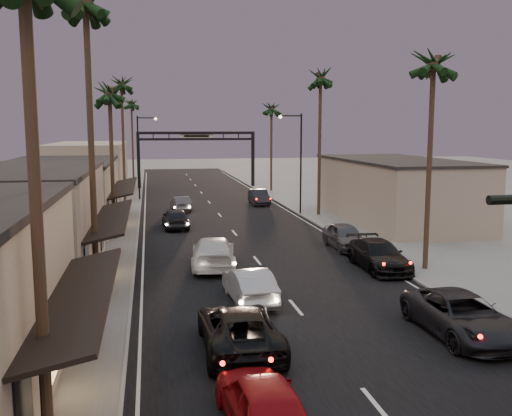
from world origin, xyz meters
name	(u,v)px	position (x,y,z in m)	size (l,w,h in m)	color
ground	(229,226)	(0.00, 40.00, 0.00)	(200.00, 200.00, 0.00)	slate
road	(221,217)	(0.00, 45.00, 0.00)	(14.00, 120.00, 0.02)	black
sidewalk_left	(115,208)	(-9.50, 52.00, 0.06)	(5.00, 92.00, 0.12)	slate
sidewalk_right	(304,203)	(9.50, 52.00, 0.06)	(5.00, 92.00, 0.12)	slate
storefront_mid	(12,227)	(-13.00, 26.00, 2.75)	(8.00, 14.00, 5.50)	gray
storefront_far	(60,196)	(-13.00, 42.00, 2.50)	(8.00, 16.00, 5.00)	tan
storefront_dist	(89,169)	(-13.00, 65.00, 3.00)	(8.00, 20.00, 6.00)	gray
building_right	(395,191)	(14.00, 40.00, 2.50)	(8.00, 18.00, 5.00)	gray
arch	(197,145)	(0.00, 70.00, 5.53)	(15.20, 0.40, 7.27)	black
streetlight_right	(298,155)	(6.92, 45.00, 5.33)	(2.13, 0.30, 9.00)	black
streetlight_left	(141,151)	(-6.92, 58.00, 5.33)	(2.13, 0.30, 9.00)	black
palm_lc	(109,87)	(-8.60, 36.00, 10.47)	(3.20, 3.20, 12.20)	#38281C
palm_ld	(121,80)	(-8.60, 55.00, 12.42)	(3.20, 3.20, 14.20)	#38281C
palm_ra	(434,56)	(8.60, 24.00, 11.44)	(3.20, 3.20, 13.20)	#38281C
palm_rb	(321,73)	(8.60, 44.00, 12.42)	(3.20, 3.20, 14.20)	#38281C
palm_rc	(271,105)	(8.60, 64.00, 10.47)	(3.20, 3.20, 12.20)	#38281C
palm_far	(131,101)	(-8.30, 78.00, 11.44)	(3.20, 3.20, 13.20)	#38281C
oncoming_red	(263,403)	(-3.42, 9.25, 0.79)	(1.87, 4.65, 1.58)	maroon
oncoming_pickup	(239,329)	(-3.16, 14.75, 0.78)	(2.60, 5.63, 1.56)	black
oncoming_silver	(249,285)	(-1.83, 20.25, 0.77)	(1.62, 4.65, 1.53)	#ABABB1
oncoming_white	(213,252)	(-2.70, 26.90, 0.85)	(2.39, 5.87, 1.70)	silver
oncoming_dgrey	(176,218)	(-4.19, 39.84, 0.80)	(1.88, 4.67, 1.59)	black
oncoming_grey_far	(181,204)	(-3.26, 49.28, 0.69)	(1.46, 4.19, 1.38)	#454449
curbside_near	(462,315)	(5.24, 14.57, 0.79)	(2.64, 5.72, 1.59)	black
curbside_black	(379,255)	(6.20, 24.72, 0.79)	(2.22, 5.47, 1.59)	black
curbside_grey	(345,236)	(6.20, 30.22, 0.82)	(1.93, 4.80, 1.64)	#424146
curbside_far	(259,197)	(4.81, 52.26, 0.77)	(1.63, 4.66, 1.54)	black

